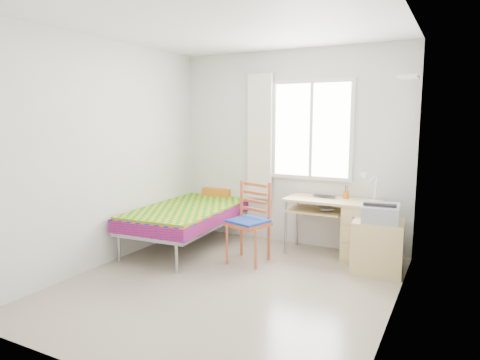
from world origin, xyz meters
The scene contains 17 objects.
floor centered at (0.00, 0.00, 0.00)m, with size 3.50×3.50×0.00m, color #BCAD93.
ceiling centered at (0.00, 0.00, 2.60)m, with size 3.50×3.50×0.00m, color white.
wall_back centered at (0.00, 1.75, 1.30)m, with size 3.20×3.20×0.00m, color silver.
wall_left centered at (-1.60, 0.00, 1.30)m, with size 3.50×3.50×0.00m, color silver.
wall_right centered at (1.60, 0.00, 1.30)m, with size 3.50×3.50×0.00m, color silver.
window centered at (0.30, 1.73, 1.55)m, with size 1.10×0.04×1.30m.
curtain centered at (-0.42, 1.68, 1.45)m, with size 0.35×0.05×1.70m, color white.
floating_shelf centered at (1.49, 1.40, 2.15)m, with size 0.20×0.32×0.03m, color white.
bed centered at (-1.10, 1.12, 0.46)m, with size 1.16×2.26×0.96m.
desk centered at (0.98, 1.46, 0.39)m, with size 1.14×0.53×0.71m.
chair centered at (-0.12, 0.79, 0.54)m, with size 0.52×0.52×0.96m.
cabinet centered at (1.29, 1.12, 0.29)m, with size 0.58×0.53×0.59m.
printer centered at (1.32, 1.11, 0.68)m, with size 0.43×0.48×0.19m.
laptop centered at (0.55, 1.51, 0.72)m, with size 0.29×0.19×0.02m, color black.
pen_cup centered at (0.81, 1.60, 0.76)m, with size 0.07×0.07×0.09m, color #D05817.
task_lamp centered at (1.12, 1.37, 0.95)m, with size 0.22×0.31×0.38m.
book centered at (0.52, 1.43, 0.59)m, with size 0.17×0.23×0.02m, color gray.
Camera 1 is at (2.06, -3.67, 1.72)m, focal length 32.00 mm.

